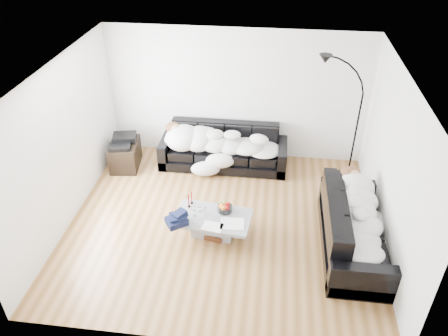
# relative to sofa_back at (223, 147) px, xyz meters

# --- Properties ---
(ground) EXTENTS (5.00, 5.00, 0.00)m
(ground) POSITION_rel_sofa_back_xyz_m (0.20, -1.76, -0.40)
(ground) COLOR brown
(ground) RESTS_ON ground
(wall_back) EXTENTS (5.00, 0.02, 2.60)m
(wall_back) POSITION_rel_sofa_back_xyz_m (0.20, 0.49, 0.90)
(wall_back) COLOR silver
(wall_back) RESTS_ON ground
(wall_left) EXTENTS (0.02, 4.50, 2.60)m
(wall_left) POSITION_rel_sofa_back_xyz_m (-2.30, -1.76, 0.90)
(wall_left) COLOR silver
(wall_left) RESTS_ON ground
(wall_right) EXTENTS (0.02, 4.50, 2.60)m
(wall_right) POSITION_rel_sofa_back_xyz_m (2.70, -1.76, 0.90)
(wall_right) COLOR silver
(wall_right) RESTS_ON ground
(ceiling) EXTENTS (5.00, 5.00, 0.00)m
(ceiling) POSITION_rel_sofa_back_xyz_m (0.20, -1.76, 2.20)
(ceiling) COLOR white
(ceiling) RESTS_ON ground
(sofa_back) EXTENTS (2.46, 0.85, 0.81)m
(sofa_back) POSITION_rel_sofa_back_xyz_m (0.00, 0.00, 0.00)
(sofa_back) COLOR black
(sofa_back) RESTS_ON ground
(sofa_right) EXTENTS (0.92, 2.14, 0.86)m
(sofa_right) POSITION_rel_sofa_back_xyz_m (2.26, -2.08, 0.03)
(sofa_right) COLOR black
(sofa_right) RESTS_ON ground
(sleeper_back) EXTENTS (2.08, 0.72, 0.42)m
(sleeper_back) POSITION_rel_sofa_back_xyz_m (0.00, -0.05, 0.23)
(sleeper_back) COLOR silver
(sleeper_back) RESTS_ON sofa_back
(sleeper_right) EXTENTS (0.77, 1.83, 0.45)m
(sleeper_right) POSITION_rel_sofa_back_xyz_m (2.26, -2.08, 0.24)
(sleeper_right) COLOR silver
(sleeper_right) RESTS_ON sofa_right
(teal_cushion) EXTENTS (0.42, 0.38, 0.20)m
(teal_cushion) POSITION_rel_sofa_back_xyz_m (2.20, -1.42, 0.32)
(teal_cushion) COLOR #0F6E6A
(teal_cushion) RESTS_ON sofa_right
(coffee_table) EXTENTS (1.24, 0.80, 0.34)m
(coffee_table) POSITION_rel_sofa_back_xyz_m (0.09, -2.03, -0.23)
(coffee_table) COLOR #939699
(coffee_table) RESTS_ON ground
(fruit_bowl) EXTENTS (0.26, 0.26, 0.15)m
(fruit_bowl) POSITION_rel_sofa_back_xyz_m (0.26, -1.86, 0.02)
(fruit_bowl) COLOR white
(fruit_bowl) RESTS_ON coffee_table
(wine_glass_a) EXTENTS (0.07, 0.07, 0.15)m
(wine_glass_a) POSITION_rel_sofa_back_xyz_m (-0.13, -1.94, 0.02)
(wine_glass_a) COLOR white
(wine_glass_a) RESTS_ON coffee_table
(wine_glass_b) EXTENTS (0.09, 0.09, 0.17)m
(wine_glass_b) POSITION_rel_sofa_back_xyz_m (-0.20, -2.04, 0.03)
(wine_glass_b) COLOR white
(wine_glass_b) RESTS_ON coffee_table
(wine_glass_c) EXTENTS (0.09, 0.09, 0.17)m
(wine_glass_c) POSITION_rel_sofa_back_xyz_m (-0.04, -2.01, 0.03)
(wine_glass_c) COLOR white
(wine_glass_c) RESTS_ON coffee_table
(candle_left) EXTENTS (0.05, 0.05, 0.24)m
(candle_left) POSITION_rel_sofa_back_xyz_m (-0.33, -1.83, 0.06)
(candle_left) COLOR maroon
(candle_left) RESTS_ON coffee_table
(candle_right) EXTENTS (0.05, 0.05, 0.23)m
(candle_right) POSITION_rel_sofa_back_xyz_m (-0.30, -1.74, 0.06)
(candle_right) COLOR maroon
(candle_right) RESTS_ON coffee_table
(newspaper_a) EXTENTS (0.39, 0.31, 0.01)m
(newspaper_a) POSITION_rel_sofa_back_xyz_m (0.41, -2.16, -0.05)
(newspaper_a) COLOR silver
(newspaper_a) RESTS_ON coffee_table
(newspaper_b) EXTENTS (0.34, 0.27, 0.01)m
(newspaper_b) POSITION_rel_sofa_back_xyz_m (0.12, -2.27, -0.05)
(newspaper_b) COLOR silver
(newspaper_b) RESTS_ON coffee_table
(navy_jacket) EXTENTS (0.42, 0.41, 0.16)m
(navy_jacket) POSITION_rel_sofa_back_xyz_m (-0.42, -2.24, 0.10)
(navy_jacket) COLOR black
(navy_jacket) RESTS_ON coffee_table
(shoes) EXTENTS (0.59, 0.52, 0.11)m
(shoes) POSITION_rel_sofa_back_xyz_m (0.19, -2.11, -0.35)
(shoes) COLOR #472311
(shoes) RESTS_ON ground
(av_cabinet) EXTENTS (0.61, 0.81, 0.52)m
(av_cabinet) POSITION_rel_sofa_back_xyz_m (-1.92, -0.27, -0.14)
(av_cabinet) COLOR black
(av_cabinet) RESTS_ON ground
(stereo) EXTENTS (0.50, 0.43, 0.13)m
(stereo) POSITION_rel_sofa_back_xyz_m (-1.92, -0.27, 0.18)
(stereo) COLOR black
(stereo) RESTS_ON av_cabinet
(floor_lamp) EXTENTS (0.77, 0.35, 2.07)m
(floor_lamp) POSITION_rel_sofa_back_xyz_m (2.43, -0.05, 0.63)
(floor_lamp) COLOR black
(floor_lamp) RESTS_ON ground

